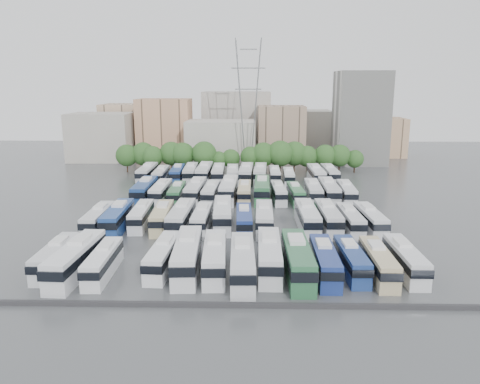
{
  "coord_description": "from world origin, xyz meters",
  "views": [
    {
      "loc": [
        2.62,
        -77.34,
        22.56
      ],
      "look_at": [
        0.75,
        6.78,
        3.0
      ],
      "focal_mm": 35.0,
      "sensor_mm": 36.0,
      "label": 1
    }
  ],
  "objects_px": {
    "bus_r1_s12": "(350,220)",
    "bus_r3_s0": "(147,173)",
    "bus_r0_s8": "(269,255)",
    "bus_r3_s12": "(316,175)",
    "electricity_pylon": "(248,98)",
    "bus_r1_s8": "(264,218)",
    "bus_r2_s2": "(161,192)",
    "bus_r3_s13": "(330,174)",
    "bus_r1_s1": "(118,217)",
    "bus_r3_s3": "(191,173)",
    "bus_r0_s7": "(243,262)",
    "bus_r1_s2": "(141,215)",
    "bus_r1_s11": "(328,217)",
    "bus_r1_s10": "(307,217)",
    "bus_r3_s4": "(204,173)",
    "bus_r1_s3": "(162,217)",
    "bus_r3_s1": "(161,175)",
    "bus_r0_s0": "(56,256)",
    "bus_r2_s8": "(262,189)",
    "bus_r2_s4": "(195,191)",
    "bus_r0_s10": "(325,261)",
    "bus_r2_s11": "(313,192)",
    "bus_r3_s5": "(218,173)",
    "bus_r2_s7": "(245,192)",
    "bus_r2_s3": "(177,193)",
    "bus_r3_s2": "(177,173)",
    "bus_r2_s6": "(229,189)",
    "bus_r0_s2": "(103,262)",
    "bus_r0_s9": "(298,259)",
    "bus_r1_s0": "(99,219)",
    "bus_r0_s11": "(351,259)",
    "bus_r1_s13": "(370,219)",
    "bus_r0_s12": "(378,262)",
    "apartment_tower": "(360,118)",
    "bus_r2_s13": "(346,192)",
    "bus_r2_s12": "(329,191)",
    "bus_r3_s6": "(233,174)",
    "bus_r0_s5": "(187,255)",
    "bus_r2_s1": "(145,190)",
    "bus_r2_s5": "(211,193)",
    "bus_r3_s10": "(289,176)",
    "bus_r1_s4": "(181,217)",
    "bus_r2_s9": "(279,193)",
    "bus_r3_s9": "(275,175)",
    "bus_r0_s13": "(405,259)",
    "bus_r1_s5": "(202,219)",
    "bus_r1_s7": "(244,220)"
  },
  "relations": [
    {
      "from": "bus_r2_s3",
      "to": "bus_r3_s2",
      "type": "height_order",
      "value": "bus_r3_s2"
    },
    {
      "from": "bus_r2_s6",
      "to": "bus_r3_s5",
      "type": "bearing_deg",
      "value": 102.79
    },
    {
      "from": "bus_r2_s1",
      "to": "bus_r2_s5",
      "type": "height_order",
      "value": "bus_r2_s1"
    },
    {
      "from": "bus_r3_s4",
      "to": "bus_r1_s0",
      "type": "bearing_deg",
      "value": -108.6
    },
    {
      "from": "apartment_tower",
      "to": "bus_r0_s11",
      "type": "relative_size",
      "value": 2.33
    },
    {
      "from": "bus_r2_s2",
      "to": "bus_r3_s13",
      "type": "distance_m",
      "value": 41.07
    },
    {
      "from": "bus_r2_s2",
      "to": "bus_r0_s5",
      "type": "bearing_deg",
      "value": -73.8
    },
    {
      "from": "bus_r2_s4",
      "to": "bus_r2_s12",
      "type": "height_order",
      "value": "bus_r2_s12"
    },
    {
      "from": "bus_r0_s8",
      "to": "bus_r3_s12",
      "type": "distance_m",
      "value": 54.04
    },
    {
      "from": "bus_r3_s2",
      "to": "bus_r3_s6",
      "type": "xyz_separation_m",
      "value": [
        13.11,
        -0.98,
        0.05
      ]
    },
    {
      "from": "electricity_pylon",
      "to": "bus_r0_s0",
      "type": "height_order",
      "value": "electricity_pylon"
    },
    {
      "from": "bus_r1_s3",
      "to": "bus_r1_s11",
      "type": "height_order",
      "value": "bus_r1_s11"
    },
    {
      "from": "bus_r0_s0",
      "to": "bus_r1_s3",
      "type": "distance_m",
      "value": 20.14
    },
    {
      "from": "bus_r2_s4",
      "to": "bus_r3_s6",
      "type": "height_order",
      "value": "bus_r2_s4"
    },
    {
      "from": "bus_r1_s10",
      "to": "bus_r3_s4",
      "type": "height_order",
      "value": "bus_r3_s4"
    },
    {
      "from": "bus_r0_s12",
      "to": "bus_r1_s11",
      "type": "distance_m",
      "value": 18.74
    },
    {
      "from": "bus_r1_s3",
      "to": "bus_r3_s1",
      "type": "bearing_deg",
      "value": 98.47
    },
    {
      "from": "bus_r0_s10",
      "to": "bus_r1_s7",
      "type": "distance_m",
      "value": 20.0
    },
    {
      "from": "bus_r2_s3",
      "to": "bus_r1_s0",
      "type": "bearing_deg",
      "value": -119.04
    },
    {
      "from": "bus_r0_s13",
      "to": "bus_r0_s12",
      "type": "bearing_deg",
      "value": -165.37
    },
    {
      "from": "electricity_pylon",
      "to": "bus_r3_s5",
      "type": "xyz_separation_m",
      "value": [
        -6.9,
        -19.31,
        -16.74
      ]
    },
    {
      "from": "bus_r2_s8",
      "to": "bus_r3_s6",
      "type": "relative_size",
      "value": 1.12
    },
    {
      "from": "bus_r0_s8",
      "to": "bus_r2_s5",
      "type": "relative_size",
      "value": 1.1
    },
    {
      "from": "bus_r0_s11",
      "to": "bus_r1_s13",
      "type": "height_order",
      "value": "bus_r1_s13"
    },
    {
      "from": "bus_r2_s3",
      "to": "bus_r1_s1",
      "type": "bearing_deg",
      "value": -111.5
    },
    {
      "from": "bus_r1_s4",
      "to": "bus_r3_s4",
      "type": "xyz_separation_m",
      "value": [
        0.05,
        37.05,
        0.12
      ]
    },
    {
      "from": "bus_r1_s5",
      "to": "bus_r0_s13",
      "type": "bearing_deg",
      "value": -31.6
    },
    {
      "from": "bus_r1_s11",
      "to": "bus_r0_s5",
      "type": "bearing_deg",
      "value": -139.83
    },
    {
      "from": "bus_r0_s5",
      "to": "bus_r3_s9",
      "type": "relative_size",
      "value": 1.25
    },
    {
      "from": "bus_r1_s2",
      "to": "bus_r1_s11",
      "type": "relative_size",
      "value": 0.9
    },
    {
      "from": "bus_r0_s5",
      "to": "bus_r3_s0",
      "type": "bearing_deg",
      "value": 104.47
    },
    {
      "from": "electricity_pylon",
      "to": "bus_r1_s1",
      "type": "height_order",
      "value": "electricity_pylon"
    },
    {
      "from": "bus_r0_s2",
      "to": "bus_r0_s9",
      "type": "distance_m",
      "value": 23.38
    },
    {
      "from": "electricity_pylon",
      "to": "bus_r3_s13",
      "type": "relative_size",
      "value": 2.77
    },
    {
      "from": "bus_r1_s12",
      "to": "bus_r3_s0",
      "type": "distance_m",
      "value": 54.63
    },
    {
      "from": "bus_r3_s10",
      "to": "bus_r0_s11",
      "type": "bearing_deg",
      "value": -84.13
    },
    {
      "from": "bus_r1_s8",
      "to": "bus_r2_s7",
      "type": "height_order",
      "value": "bus_r1_s8"
    },
    {
      "from": "electricity_pylon",
      "to": "bus_r1_s8",
      "type": "relative_size",
      "value": 2.75
    },
    {
      "from": "bus_r0_s8",
      "to": "bus_r2_s9",
      "type": "height_order",
      "value": "bus_r0_s8"
    },
    {
      "from": "bus_r0_s10",
      "to": "bus_r2_s11",
      "type": "height_order",
      "value": "bus_r2_s11"
    },
    {
      "from": "apartment_tower",
      "to": "bus_r3_s4",
      "type": "bearing_deg",
      "value": -146.77
    },
    {
      "from": "bus_r0_s9",
      "to": "bus_r2_s13",
      "type": "relative_size",
      "value": 1.14
    },
    {
      "from": "bus_r0_s10",
      "to": "bus_r2_s3",
      "type": "xyz_separation_m",
      "value": [
        -23.25,
        35.25,
        -0.1
      ]
    },
    {
      "from": "bus_r0_s10",
      "to": "bus_r1_s1",
      "type": "bearing_deg",
      "value": 150.53
    },
    {
      "from": "bus_r2_s4",
      "to": "bus_r3_s5",
      "type": "xyz_separation_m",
      "value": [
        3.23,
        18.73,
        -0.08
      ]
    },
    {
      "from": "bus_r0_s0",
      "to": "bus_r2_s8",
      "type": "xyz_separation_m",
      "value": [
        26.38,
        36.48,
        0.36
      ]
    },
    {
      "from": "bus_r1_s8",
      "to": "bus_r2_s4",
      "type": "height_order",
      "value": "bus_r2_s4"
    },
    {
      "from": "bus_r3_s3",
      "to": "bus_r0_s7",
      "type": "bearing_deg",
      "value": -78.83
    },
    {
      "from": "bus_r2_s13",
      "to": "bus_r3_s4",
      "type": "distance_m",
      "value": 34.84
    },
    {
      "from": "bus_r0_s11",
      "to": "bus_r1_s3",
      "type": "bearing_deg",
      "value": 144.89
    }
  ]
}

